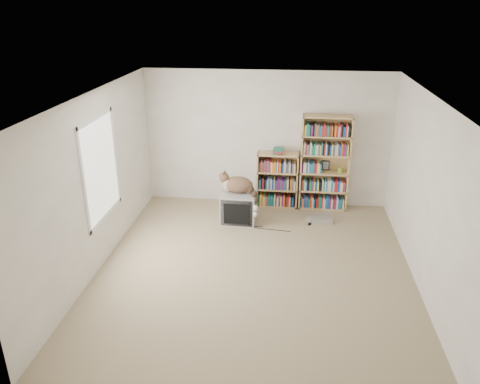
# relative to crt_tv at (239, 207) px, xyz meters

# --- Properties ---
(floor) EXTENTS (4.50, 5.00, 0.01)m
(floor) POSITION_rel_crt_tv_xyz_m (0.41, -1.61, -0.26)
(floor) COLOR gray
(floor) RESTS_ON ground
(wall_back) EXTENTS (4.50, 0.02, 2.50)m
(wall_back) POSITION_rel_crt_tv_xyz_m (0.41, 0.89, 0.99)
(wall_back) COLOR silver
(wall_back) RESTS_ON floor
(wall_front) EXTENTS (4.50, 0.02, 2.50)m
(wall_front) POSITION_rel_crt_tv_xyz_m (0.41, -4.11, 0.99)
(wall_front) COLOR silver
(wall_front) RESTS_ON floor
(wall_left) EXTENTS (0.02, 5.00, 2.50)m
(wall_left) POSITION_rel_crt_tv_xyz_m (-1.84, -1.61, 0.99)
(wall_left) COLOR silver
(wall_left) RESTS_ON floor
(wall_right) EXTENTS (0.02, 5.00, 2.50)m
(wall_right) POSITION_rel_crt_tv_xyz_m (2.66, -1.61, 0.99)
(wall_right) COLOR silver
(wall_right) RESTS_ON floor
(ceiling) EXTENTS (4.50, 5.00, 0.02)m
(ceiling) POSITION_rel_crt_tv_xyz_m (0.41, -1.61, 2.24)
(ceiling) COLOR white
(ceiling) RESTS_ON wall_back
(window) EXTENTS (0.02, 1.22, 1.52)m
(window) POSITION_rel_crt_tv_xyz_m (-1.83, -1.41, 1.14)
(window) COLOR white
(window) RESTS_ON wall_left
(crt_tv) EXTENTS (0.61, 0.57, 0.52)m
(crt_tv) POSITION_rel_crt_tv_xyz_m (0.00, 0.00, 0.00)
(crt_tv) COLOR #A4A4A7
(crt_tv) RESTS_ON floor
(cat) EXTENTS (0.75, 0.60, 0.62)m
(cat) POSITION_rel_crt_tv_xyz_m (0.03, -0.00, 0.37)
(cat) COLOR #3D2519
(cat) RESTS_ON crt_tv
(bookcase_tall) EXTENTS (0.88, 0.30, 1.75)m
(bookcase_tall) POSITION_rel_crt_tv_xyz_m (1.49, 0.75, 0.58)
(bookcase_tall) COLOR tan
(bookcase_tall) RESTS_ON floor
(bookcase_short) EXTENTS (0.75, 0.30, 1.04)m
(bookcase_short) POSITION_rel_crt_tv_xyz_m (0.64, 0.75, 0.22)
(bookcase_short) COLOR tan
(bookcase_short) RESTS_ON floor
(book_stack) EXTENTS (0.20, 0.25, 0.11)m
(book_stack) POSITION_rel_crt_tv_xyz_m (0.63, 0.70, 0.83)
(book_stack) COLOR red
(book_stack) RESTS_ON bookcase_short
(green_mug) EXTENTS (0.09, 0.09, 0.10)m
(green_mug) POSITION_rel_crt_tv_xyz_m (1.77, 0.73, 0.51)
(green_mug) COLOR #7AA72F
(green_mug) RESTS_ON bookcase_tall
(framed_print) EXTENTS (0.13, 0.05, 0.18)m
(framed_print) POSITION_rel_crt_tv_xyz_m (1.51, 0.83, 0.55)
(framed_print) COLOR black
(framed_print) RESTS_ON bookcase_tall
(dvd_player) EXTENTS (0.46, 0.39, 0.09)m
(dvd_player) POSITION_rel_crt_tv_xyz_m (1.42, 0.08, -0.21)
(dvd_player) COLOR silver
(dvd_player) RESTS_ON floor
(wall_outlet) EXTENTS (0.01, 0.08, 0.13)m
(wall_outlet) POSITION_rel_crt_tv_xyz_m (-1.83, 0.34, 0.06)
(wall_outlet) COLOR silver
(wall_outlet) RESTS_ON wall_left
(floor_cables) EXTENTS (1.20, 0.70, 0.01)m
(floor_cables) POSITION_rel_crt_tv_xyz_m (0.41, -0.28, -0.26)
(floor_cables) COLOR black
(floor_cables) RESTS_ON floor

